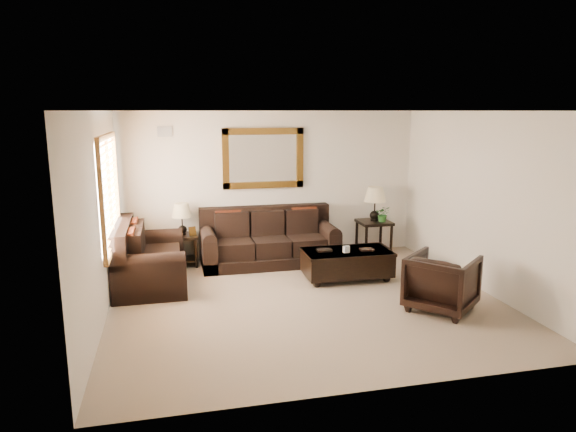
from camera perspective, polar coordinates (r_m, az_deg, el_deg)
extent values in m
cube|color=gray|center=(7.53, 2.02, -9.40)|extent=(5.50, 5.00, 0.01)
cube|color=white|center=(7.04, 2.18, 11.59)|extent=(5.50, 5.00, 0.01)
cube|color=silver|center=(9.57, -1.79, 3.47)|extent=(5.50, 0.01, 2.70)
cube|color=silver|center=(4.86, 9.80, -4.68)|extent=(5.50, 0.01, 2.70)
cube|color=silver|center=(6.98, -20.25, -0.26)|extent=(0.01, 5.00, 2.70)
cube|color=silver|center=(8.31, 20.76, 1.49)|extent=(0.01, 5.00, 2.70)
cube|color=white|center=(7.83, -19.45, 2.49)|extent=(0.01, 1.80, 1.50)
cube|color=brown|center=(7.75, -19.58, 8.28)|extent=(0.06, 1.96, 0.08)
cube|color=brown|center=(7.98, -18.82, -3.11)|extent=(0.06, 1.96, 0.08)
cube|color=brown|center=(6.90, -19.99, 1.31)|extent=(0.06, 0.08, 1.50)
cube|color=brown|center=(8.75, -18.57, 3.44)|extent=(0.06, 0.08, 1.50)
cube|color=brown|center=(7.83, -19.20, 2.50)|extent=(0.05, 0.05, 1.50)
cube|color=#4F380F|center=(9.45, -2.76, 6.41)|extent=(1.50, 0.06, 1.10)
cube|color=white|center=(9.46, -2.77, 6.42)|extent=(1.26, 0.01, 0.86)
cube|color=#999999|center=(9.28, -13.54, 9.11)|extent=(0.25, 0.02, 0.18)
cube|color=black|center=(9.28, -2.09, -4.69)|extent=(2.41, 1.04, 0.20)
cube|color=black|center=(9.51, -2.58, -0.33)|extent=(2.41, 0.24, 0.49)
cube|color=black|center=(9.10, -6.06, -3.47)|extent=(0.62, 0.85, 0.30)
cube|color=black|center=(9.19, -2.08, -3.26)|extent=(0.62, 0.85, 0.30)
cube|color=black|center=(9.33, 1.80, -3.03)|extent=(0.62, 0.85, 0.30)
cube|color=black|center=(9.10, -8.83, -3.91)|extent=(0.24, 1.04, 0.58)
cylinder|color=black|center=(9.02, -8.89, -2.14)|extent=(0.24, 1.02, 0.24)
cube|color=black|center=(9.49, 4.35, -3.16)|extent=(0.24, 1.04, 0.58)
cylinder|color=black|center=(9.42, 4.37, -1.45)|extent=(0.24, 1.02, 0.24)
cube|color=#621F0C|center=(9.21, -6.64, -0.81)|extent=(0.46, 0.20, 0.47)
cube|color=#621F0C|center=(9.46, 1.82, -0.41)|extent=(0.46, 0.20, 0.47)
cube|color=black|center=(8.47, -14.91, -6.67)|extent=(1.06, 1.78, 0.20)
cube|color=black|center=(8.33, -17.94, -2.50)|extent=(0.25, 1.78, 0.50)
cube|color=black|center=(8.09, -14.91, -5.68)|extent=(0.87, 0.62, 0.30)
cube|color=black|center=(8.71, -14.79, -4.44)|extent=(0.87, 0.62, 0.30)
cube|color=black|center=(7.68, -15.15, -7.06)|extent=(1.06, 0.25, 0.59)
cylinder|color=black|center=(7.60, -15.27, -4.94)|extent=(1.04, 0.25, 0.25)
cube|color=black|center=(9.16, -14.84, -4.03)|extent=(1.06, 0.25, 0.59)
cylinder|color=black|center=(9.08, -14.93, -2.23)|extent=(1.04, 0.25, 0.25)
cube|color=#621F0C|center=(7.94, -16.68, -3.13)|extent=(0.21, 0.47, 0.48)
cube|color=#621F0C|center=(8.68, -16.38, -1.89)|extent=(0.21, 0.47, 0.48)
cube|color=black|center=(9.26, -11.62, -2.20)|extent=(0.51, 0.51, 0.05)
cube|color=black|center=(9.36, -11.51, -4.70)|extent=(0.43, 0.43, 0.03)
cylinder|color=black|center=(9.11, -12.88, -4.27)|extent=(0.05, 0.05, 0.51)
cylinder|color=black|center=(9.12, -10.14, -4.14)|extent=(0.05, 0.05, 0.51)
cylinder|color=black|center=(9.53, -12.90, -3.57)|extent=(0.05, 0.05, 0.51)
cylinder|color=black|center=(9.54, -10.28, -3.45)|extent=(0.05, 0.05, 0.51)
sphere|color=black|center=(9.23, -11.65, -1.50)|extent=(0.16, 0.16, 0.16)
cylinder|color=black|center=(9.19, -11.69, -0.49)|extent=(0.02, 0.02, 0.33)
cone|color=tan|center=(9.16, -11.74, 0.65)|extent=(0.35, 0.35, 0.24)
cube|color=#4F380F|center=(9.15, -10.59, -1.66)|extent=(0.14, 0.09, 0.16)
cube|color=black|center=(9.93, 9.56, -0.68)|extent=(0.59, 0.59, 0.05)
cube|color=black|center=(10.05, 9.46, -3.40)|extent=(0.50, 0.50, 0.03)
cylinder|color=black|center=(9.69, 8.68, -2.92)|extent=(0.05, 0.05, 0.59)
cylinder|color=black|center=(9.88, 11.40, -2.73)|extent=(0.05, 0.05, 0.59)
cylinder|color=black|center=(10.14, 7.64, -2.23)|extent=(0.05, 0.05, 0.59)
cylinder|color=black|center=(10.33, 10.26, -2.07)|extent=(0.05, 0.05, 0.59)
sphere|color=black|center=(9.91, 9.58, 0.07)|extent=(0.18, 0.18, 0.18)
cylinder|color=black|center=(9.87, 9.62, 1.17)|extent=(0.03, 0.03, 0.39)
cone|color=tan|center=(9.84, 9.66, 2.40)|extent=(0.41, 0.41, 0.28)
sphere|color=black|center=(8.09, 3.20, -7.53)|extent=(0.13, 0.13, 0.13)
sphere|color=black|center=(8.48, 10.90, -6.82)|extent=(0.13, 0.13, 0.13)
sphere|color=black|center=(8.58, 2.21, -6.40)|extent=(0.13, 0.13, 0.13)
sphere|color=black|center=(8.95, 9.52, -5.79)|extent=(0.13, 0.13, 0.13)
cube|color=black|center=(8.44, 6.56, -5.12)|extent=(1.40, 0.77, 0.39)
cube|color=black|center=(8.39, 6.59, -3.98)|extent=(1.43, 0.79, 0.04)
cube|color=black|center=(8.31, 4.04, -3.81)|extent=(0.24, 0.16, 0.03)
cube|color=black|center=(8.44, 8.77, -3.70)|extent=(0.22, 0.15, 0.03)
cube|color=white|center=(8.25, 6.50, -3.70)|extent=(0.11, 0.09, 0.11)
imported|color=black|center=(7.38, 16.74, -6.81)|extent=(1.14, 1.15, 0.86)
imported|color=#22571D|center=(9.86, 10.51, 0.04)|extent=(0.36, 0.37, 0.23)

